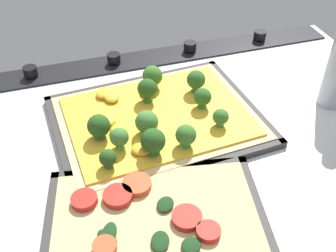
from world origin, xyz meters
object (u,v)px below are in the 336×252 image
baking_tray_front (158,122)px  baking_tray_back (157,229)px  broccoli_pizza (155,116)px  veggie_pizza_back (154,224)px

baking_tray_front → baking_tray_back: bearing=73.4°
baking_tray_front → broccoli_pizza: bearing=38.1°
broccoli_pizza → baking_tray_back: broccoli_pizza is taller
veggie_pizza_back → baking_tray_back: bearing=132.7°
baking_tray_front → baking_tray_back: 22.50cm
veggie_pizza_back → broccoli_pizza: bearing=-106.4°
broccoli_pizza → baking_tray_back: size_ratio=1.03×
baking_tray_back → veggie_pizza_back: 0.84cm
baking_tray_front → baking_tray_back: same height
broccoli_pizza → veggie_pizza_back: broccoli_pizza is taller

